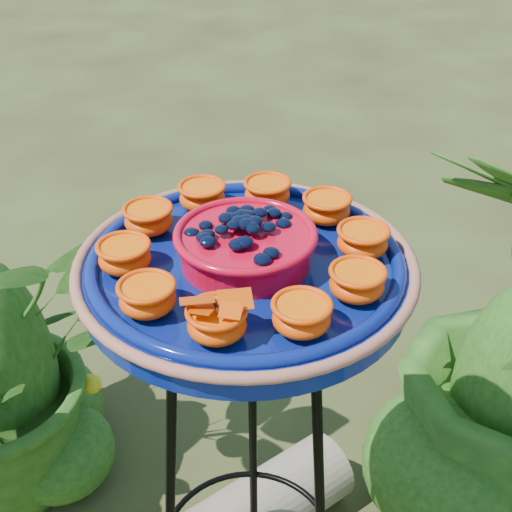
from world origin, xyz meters
name	(u,v)px	position (x,y,z in m)	size (l,w,h in m)	color
tripod_stand	(248,457)	(0.04, 0.15, 0.56)	(0.36, 0.38, 0.93)	black
feeder_dish	(246,263)	(0.04, 0.15, 0.97)	(0.50, 0.50, 0.11)	navy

